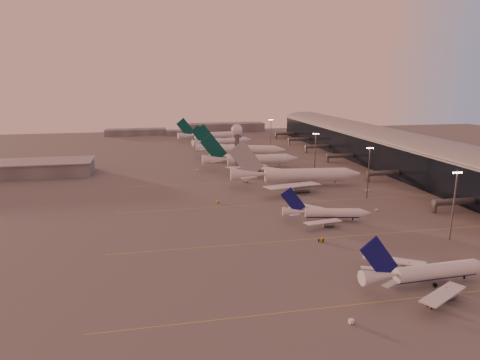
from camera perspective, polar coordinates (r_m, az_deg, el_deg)
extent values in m
plane|color=#4E4C4C|center=(142.81, 7.09, -9.53)|extent=(700.00, 700.00, 0.00)
cube|color=gold|center=(128.07, 25.60, -13.61)|extent=(180.00, 0.25, 0.02)
cube|color=gold|center=(162.71, 16.09, -7.06)|extent=(180.00, 0.25, 0.02)
cube|color=gold|center=(201.49, 10.23, -2.80)|extent=(180.00, 0.25, 0.02)
cube|color=gold|center=(242.42, 6.32, 0.08)|extent=(180.00, 0.25, 0.02)
cube|color=gold|center=(289.33, 3.30, 2.30)|extent=(180.00, 0.25, 0.02)
cube|color=black|center=(282.76, 20.98, 3.03)|extent=(36.00, 360.00, 18.00)
cylinder|color=slate|center=(281.43, 21.13, 4.83)|extent=(10.08, 360.00, 10.08)
cube|color=slate|center=(281.40, 21.14, 4.87)|extent=(40.00, 362.00, 0.80)
cylinder|color=#53555A|center=(203.67, 26.91, -2.58)|extent=(22.00, 2.80, 2.80)
cube|color=#53555A|center=(198.28, 24.57, -3.43)|extent=(1.20, 1.20, 4.40)
cylinder|color=#53555A|center=(250.05, 18.77, 0.90)|extent=(22.00, 2.80, 2.80)
cube|color=#53555A|center=(245.68, 16.71, 0.29)|extent=(1.20, 1.20, 4.40)
cylinder|color=#53555A|center=(298.71, 13.42, 3.18)|extent=(22.00, 2.80, 2.80)
cube|color=#53555A|center=(295.06, 11.63, 2.69)|extent=(1.20, 1.20, 4.40)
cylinder|color=#53555A|center=(336.70, 10.43, 4.44)|extent=(22.00, 2.80, 2.80)
cube|color=#53555A|center=(333.47, 8.82, 4.02)|extent=(1.20, 1.20, 4.40)
cylinder|color=#53555A|center=(375.55, 8.05, 5.43)|extent=(22.00, 2.80, 2.80)
cube|color=#53555A|center=(372.66, 6.58, 5.05)|extent=(1.20, 1.20, 4.40)
cylinder|color=#53555A|center=(413.13, 6.20, 6.19)|extent=(22.00, 2.80, 2.80)
cube|color=#53555A|center=(410.50, 4.85, 5.85)|extent=(1.20, 1.20, 4.40)
cube|color=slate|center=(280.05, -27.27, 1.29)|extent=(80.00, 25.00, 8.00)
cube|color=slate|center=(279.32, -27.36, 2.13)|extent=(82.00, 27.00, 0.60)
cylinder|color=#53555A|center=(253.01, -0.41, 3.26)|extent=(2.60, 2.60, 22.00)
cylinder|color=#53555A|center=(251.26, -0.41, 5.84)|extent=(5.20, 5.20, 1.20)
sphere|color=silver|center=(250.78, -0.42, 6.72)|extent=(6.40, 6.40, 6.40)
cylinder|color=#53555A|center=(250.39, -0.42, 7.56)|extent=(0.16, 0.16, 2.00)
cylinder|color=#53555A|center=(165.98, 26.59, -3.04)|extent=(0.56, 0.56, 25.00)
cube|color=#53555A|center=(163.30, 27.03, 1.01)|extent=(3.60, 0.25, 0.25)
sphere|color=#FFEABF|center=(162.45, 26.60, 0.85)|extent=(0.56, 0.56, 0.56)
sphere|color=#FFEABF|center=(163.07, 26.88, 0.87)|extent=(0.56, 0.56, 0.56)
sphere|color=#FFEABF|center=(163.69, 27.15, 0.88)|extent=(0.56, 0.56, 0.56)
sphere|color=#FFEABF|center=(164.31, 27.42, 0.89)|extent=(0.56, 0.56, 0.56)
cylinder|color=#53555A|center=(208.95, 16.75, 0.95)|extent=(0.56, 0.56, 25.00)
cube|color=#53555A|center=(206.83, 16.97, 4.20)|extent=(3.60, 0.25, 0.25)
sphere|color=#FFEABF|center=(206.18, 16.60, 4.09)|extent=(0.56, 0.56, 0.56)
sphere|color=#FFEABF|center=(206.65, 16.84, 4.09)|extent=(0.56, 0.56, 0.56)
sphere|color=#FFEABF|center=(207.13, 17.09, 4.09)|extent=(0.56, 0.56, 0.56)
sphere|color=#FFEABF|center=(207.61, 17.33, 4.10)|extent=(0.56, 0.56, 0.56)
cylinder|color=#53555A|center=(255.86, 9.99, 3.51)|extent=(0.56, 0.56, 25.00)
cube|color=#53555A|center=(254.13, 10.10, 6.17)|extent=(3.60, 0.25, 0.25)
sphere|color=#FFEABF|center=(253.63, 9.77, 6.08)|extent=(0.56, 0.56, 0.56)
sphere|color=#FFEABF|center=(254.00, 9.99, 6.08)|extent=(0.56, 0.56, 0.56)
sphere|color=#FFEABF|center=(254.36, 10.20, 6.09)|extent=(0.56, 0.56, 0.56)
sphere|color=#FFEABF|center=(254.73, 10.41, 6.09)|extent=(0.56, 0.56, 0.56)
cylinder|color=#53555A|center=(339.69, 4.12, 6.06)|extent=(0.56, 0.56, 25.00)
cube|color=#53555A|center=(338.39, 4.15, 8.08)|extent=(3.60, 0.25, 0.25)
sphere|color=#FFEABF|center=(338.02, 3.91, 8.01)|extent=(0.56, 0.56, 0.56)
sphere|color=#FFEABF|center=(338.29, 4.07, 8.01)|extent=(0.56, 0.56, 0.56)
sphere|color=#FFEABF|center=(338.56, 4.23, 8.01)|extent=(0.56, 0.56, 0.56)
sphere|color=#FFEABF|center=(338.83, 4.40, 8.01)|extent=(0.56, 0.56, 0.56)
cube|color=slate|center=(447.78, -13.73, 6.25)|extent=(60.00, 18.00, 6.00)
cube|color=slate|center=(463.06, -2.43, 7.02)|extent=(90.00, 20.00, 9.00)
cube|color=slate|center=(438.86, -7.19, 6.32)|extent=(40.00, 15.00, 5.00)
cylinder|color=silver|center=(131.32, 24.70, -11.19)|extent=(24.91, 5.23, 4.21)
cylinder|color=navy|center=(131.70, 24.66, -11.57)|extent=(24.36, 4.03, 3.03)
cone|color=silver|center=(121.45, 18.06, -12.34)|extent=(10.55, 4.64, 4.21)
cube|color=silver|center=(120.87, 25.44, -13.81)|extent=(17.55, 12.63, 1.33)
cylinder|color=slate|center=(125.16, 25.73, -13.88)|extent=(4.90, 2.93, 2.74)
cube|color=slate|center=(124.65, 25.79, -13.39)|extent=(0.34, 0.29, 1.69)
cube|color=silver|center=(135.72, 19.89, -10.28)|extent=(17.94, 11.49, 1.33)
cylinder|color=slate|center=(136.29, 21.47, -11.20)|extent=(4.90, 2.93, 2.74)
cube|color=slate|center=(135.82, 21.52, -10.74)|extent=(0.34, 0.29, 1.69)
cube|color=navy|center=(119.08, 18.02, -10.11)|extent=(11.57, 0.87, 12.56)
cube|color=silver|center=(117.84, 19.32, -13.20)|extent=(5.07, 3.86, 0.28)
cube|color=silver|center=(125.09, 16.91, -11.42)|extent=(5.11, 3.57, 0.28)
cylinder|color=black|center=(138.25, 27.70, -11.59)|extent=(0.55, 0.55, 1.11)
cylinder|color=black|center=(133.01, 23.23, -12.07)|extent=(1.24, 0.60, 1.22)
cylinder|color=black|center=(129.60, 24.54, -12.88)|extent=(1.24, 0.60, 1.22)
cylinder|color=silver|center=(173.95, 12.22, -4.46)|extent=(21.83, 8.18, 3.67)
cylinder|color=navy|center=(174.20, 12.20, -4.72)|extent=(21.19, 7.08, 2.64)
cone|color=silver|center=(176.95, 16.31, -4.40)|extent=(4.86, 4.47, 3.67)
cone|color=silver|center=(171.42, 7.20, -4.36)|extent=(9.61, 5.51, 3.67)
cube|color=silver|center=(164.74, 11.00, -5.65)|extent=(15.98, 7.69, 1.15)
cylinder|color=slate|center=(167.75, 11.74, -5.94)|extent=(4.58, 3.22, 2.38)
cube|color=slate|center=(167.41, 11.76, -5.61)|extent=(0.33, 0.30, 1.47)
cube|color=silver|center=(181.65, 10.02, -3.81)|extent=(14.22, 12.83, 1.15)
cylinder|color=slate|center=(180.59, 10.93, -4.51)|extent=(4.58, 3.22, 2.38)
cube|color=slate|center=(180.28, 10.94, -4.19)|extent=(0.33, 0.30, 1.47)
cube|color=navy|center=(170.06, 7.09, -2.91)|extent=(9.90, 2.48, 10.93)
cube|color=silver|center=(167.46, 7.36, -4.76)|extent=(4.42, 2.51, 0.24)
cube|color=silver|center=(175.35, 7.06, -3.92)|extent=(4.24, 3.81, 0.24)
cylinder|color=black|center=(176.52, 14.79, -5.20)|extent=(0.48, 0.48, 0.97)
cylinder|color=black|center=(176.34, 11.49, -5.02)|extent=(1.14, 0.70, 1.06)
cylinder|color=black|center=(172.39, 11.74, -5.46)|extent=(1.14, 0.70, 1.06)
cylinder|color=silver|center=(228.08, 8.68, 0.36)|extent=(43.40, 11.60, 6.71)
cylinder|color=silver|center=(228.42, 8.67, -0.01)|extent=(42.34, 9.63, 4.83)
cone|color=silver|center=(235.39, 14.75, 0.47)|extent=(9.02, 7.62, 6.71)
cone|color=silver|center=(222.74, 1.05, 0.42)|extent=(18.65, 8.73, 6.71)
cube|color=silver|center=(209.15, 7.02, -1.10)|extent=(31.28, 17.89, 1.99)
cylinder|color=slate|center=(214.93, 8.12, -1.49)|extent=(8.75, 5.28, 4.36)
cube|color=slate|center=(214.54, 8.14, -1.09)|extent=(0.35, 0.31, 2.68)
cube|color=silver|center=(243.22, 5.30, 0.98)|extent=(29.41, 23.37, 1.99)
cylinder|color=slate|center=(240.76, 6.68, 0.16)|extent=(8.75, 5.28, 4.36)
cube|color=slate|center=(240.41, 6.69, 0.52)|extent=(0.35, 0.31, 2.68)
cube|color=#989BA0|center=(221.02, 0.83, 2.42)|extent=(18.51, 2.51, 19.90)
cube|color=silver|center=(214.62, 1.19, -0.03)|extent=(8.87, 5.70, 0.27)
cube|color=silver|center=(230.73, 0.75, 0.92)|extent=(8.68, 7.10, 0.27)
cylinder|color=black|center=(233.37, 12.54, -0.55)|extent=(0.54, 0.54, 1.08)
cylinder|color=black|center=(230.48, 7.67, -0.51)|extent=(1.24, 0.67, 1.19)
cylinder|color=black|center=(225.98, 7.93, -0.80)|extent=(1.24, 0.67, 1.19)
cylinder|color=silver|center=(271.77, 2.32, 2.52)|extent=(38.16, 7.50, 6.12)
cylinder|color=silver|center=(272.03, 2.32, 2.23)|extent=(37.34, 5.76, 4.41)
cone|color=silver|center=(277.23, 6.91, 2.65)|extent=(7.57, 6.39, 6.12)
cone|color=silver|center=(267.50, -3.34, 2.50)|extent=(16.13, 6.70, 6.12)
cube|color=silver|center=(254.84, 0.99, 1.55)|extent=(27.58, 17.79, 1.81)
cylinder|color=slate|center=(259.85, 1.84, 1.21)|extent=(7.49, 4.24, 3.98)
cube|color=slate|center=(259.55, 1.84, 1.52)|extent=(0.33, 0.28, 2.45)
cube|color=silver|center=(285.71, -0.18, 2.84)|extent=(27.05, 19.34, 1.81)
cylinder|color=slate|center=(283.31, 0.88, 2.23)|extent=(7.49, 4.24, 3.98)
cube|color=slate|center=(283.03, 0.88, 2.52)|extent=(0.33, 0.28, 2.45)
cube|color=#063E39|center=(266.14, -3.54, 4.04)|extent=(16.85, 0.98, 18.12)
cube|color=silver|center=(260.27, -3.23, 2.23)|extent=(7.83, 5.50, 0.26)
cube|color=silver|center=(274.62, -3.57, 2.81)|extent=(7.78, 5.89, 0.26)
cylinder|color=black|center=(275.77, 5.25, 1.83)|extent=(0.53, 0.53, 1.06)
cylinder|color=black|center=(274.13, 1.59, 1.82)|extent=(1.18, 0.57, 1.16)
cylinder|color=black|center=(269.67, 1.77, 1.63)|extent=(1.18, 0.57, 1.16)
cylinder|color=silver|center=(308.02, 0.87, 3.85)|extent=(40.15, 17.47, 6.44)
cylinder|color=silver|center=(308.26, 0.87, 3.59)|extent=(38.87, 15.51, 4.64)
cone|color=silver|center=(307.32, 5.32, 3.78)|extent=(9.24, 8.37, 6.44)
cone|color=silver|center=(311.11, -4.36, 4.06)|extent=(17.89, 10.92, 6.44)
cube|color=silver|center=(292.57, -1.28, 3.12)|extent=(29.77, 12.41, 1.91)
cylinder|color=slate|center=(296.46, -0.26, 2.74)|extent=(8.60, 6.20, 4.19)
cube|color=slate|center=(296.19, -0.26, 3.03)|extent=(0.40, 0.36, 2.58)
cube|color=silver|center=(325.53, -0.66, 4.17)|extent=(25.43, 25.10, 1.91)
cylinder|color=slate|center=(321.64, 0.15, 3.58)|extent=(8.60, 6.20, 4.19)
cube|color=slate|center=(321.38, 0.15, 3.84)|extent=(0.40, 0.36, 2.58)
cube|color=#063E39|center=(310.10, -4.54, 5.47)|extent=(17.12, 5.38, 19.07)
cube|color=silver|center=(303.60, -4.64, 3.86)|extent=(8.11, 4.15, 0.28)
cube|color=silver|center=(318.67, -4.19, 4.31)|extent=(7.67, 7.36, 0.28)
cylinder|color=black|center=(308.05, 3.69, 3.07)|extent=(0.56, 0.56, 1.11)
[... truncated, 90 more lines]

